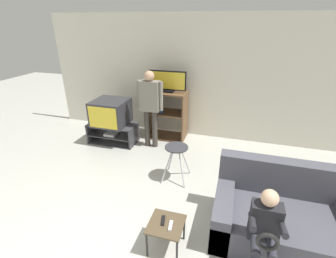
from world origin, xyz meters
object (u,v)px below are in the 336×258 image
at_px(television_main, 111,112).
at_px(couch, 282,217).
at_px(tv_stand, 113,133).
at_px(remote_control_black, 163,220).
at_px(snack_table, 166,227).
at_px(person_seated_child, 265,229).
at_px(remote_control_white, 171,226).
at_px(media_shelf, 167,114).
at_px(television_flat, 167,82).
at_px(folding_stool, 176,152).
at_px(person_standing_adult, 150,103).

xyz_separation_m(television_main, couch, (3.19, -1.69, -0.41)).
distance_m(tv_stand, remote_control_black, 2.92).
xyz_separation_m(tv_stand, snack_table, (1.89, -2.28, 0.11)).
bearing_deg(television_main, tv_stand, -35.43).
bearing_deg(couch, person_seated_child, -116.01).
relative_size(snack_table, couch, 0.24).
height_order(tv_stand, person_seated_child, person_seated_child).
distance_m(remote_control_white, couch, 1.38).
distance_m(media_shelf, snack_table, 2.99).
height_order(remote_control_white, person_seated_child, person_seated_child).
bearing_deg(remote_control_white, television_flat, 100.67).
relative_size(remote_control_white, couch, 0.09).
xyz_separation_m(tv_stand, media_shelf, (1.04, 0.58, 0.34)).
xyz_separation_m(snack_table, couch, (1.29, 0.60, -0.04)).
distance_m(television_flat, couch, 3.24).
xyz_separation_m(television_flat, folding_stool, (0.59, -1.47, -0.77)).
height_order(media_shelf, remote_control_black, media_shelf).
relative_size(television_flat, remote_control_black, 5.53).
xyz_separation_m(television_flat, person_standing_adult, (-0.21, -0.49, -0.31)).
height_order(folding_stool, person_standing_adult, person_standing_adult).
height_order(tv_stand, remote_control_black, tv_stand).
xyz_separation_m(tv_stand, television_flat, (1.07, 0.55, 1.07)).
xyz_separation_m(folding_stool, person_standing_adult, (-0.80, 0.98, 0.46)).
xyz_separation_m(television_main, person_standing_adult, (0.87, 0.05, 0.28)).
height_order(television_main, couch, television_main).
height_order(television_main, television_flat, television_flat).
xyz_separation_m(snack_table, person_standing_adult, (-1.04, 2.34, 0.64)).
bearing_deg(couch, tv_stand, 152.17).
bearing_deg(person_seated_child, person_standing_adult, 131.59).
bearing_deg(person_seated_child, television_main, 142.25).
height_order(folding_stool, couch, couch).
relative_size(couch, person_seated_child, 1.67).
bearing_deg(television_flat, media_shelf, 134.19).
height_order(media_shelf, couch, media_shelf).
relative_size(television_main, remote_control_white, 4.82).
bearing_deg(remote_control_white, television_main, 123.76).
relative_size(snack_table, remote_control_white, 2.73).
bearing_deg(couch, television_flat, 133.50).
xyz_separation_m(snack_table, remote_control_black, (-0.04, 0.03, 0.06)).
bearing_deg(tv_stand, person_standing_adult, 3.89).
height_order(tv_stand, folding_stool, folding_stool).
bearing_deg(snack_table, media_shelf, 106.66).
distance_m(remote_control_black, remote_control_white, 0.11).
bearing_deg(person_seated_child, remote_control_white, -176.99).
xyz_separation_m(media_shelf, remote_control_black, (0.81, -2.83, -0.17)).
relative_size(tv_stand, television_flat, 1.27).
relative_size(folding_stool, person_seated_child, 0.63).
relative_size(television_flat, person_standing_adult, 0.50).
distance_m(television_main, remote_control_white, 3.05).
relative_size(television_flat, folding_stool, 1.31).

